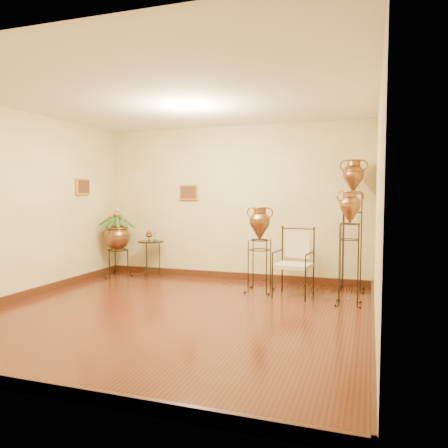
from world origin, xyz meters
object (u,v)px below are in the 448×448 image
(amphora_tall, at_px, (352,224))
(planter_urn, at_px, (117,234))
(amphora_mid, at_px, (349,247))
(armchair, at_px, (293,263))
(side_table, at_px, (151,258))

(amphora_tall, height_order, planter_urn, amphora_tall)
(amphora_mid, height_order, armchair, amphora_mid)
(amphora_mid, bearing_deg, side_table, 165.32)
(amphora_tall, distance_m, planter_urn, 4.31)
(side_table, bearing_deg, planter_urn, -169.51)
(amphora_mid, height_order, side_table, amphora_mid)
(amphora_tall, xyz_separation_m, side_table, (-3.65, 0.00, -0.73))
(amphora_tall, relative_size, amphora_mid, 1.31)
(amphora_mid, relative_size, side_table, 1.89)
(planter_urn, distance_m, armchair, 3.54)
(armchair, bearing_deg, side_table, 172.79)
(amphora_tall, relative_size, planter_urn, 1.47)
(planter_urn, bearing_deg, amphora_tall, 1.59)
(amphora_mid, distance_m, armchair, 0.91)
(amphora_tall, bearing_deg, side_table, 179.99)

